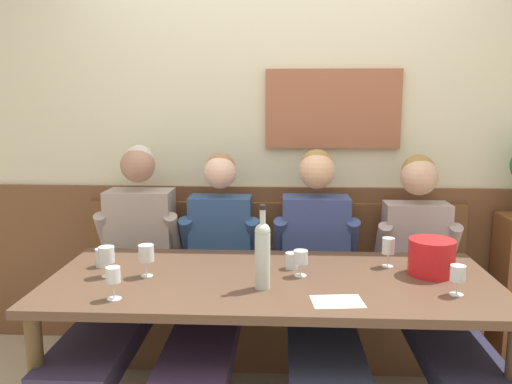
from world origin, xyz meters
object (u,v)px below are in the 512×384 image
object	(u,v)px
wine_bottle_amber_mid	(263,253)
wine_glass_near_bucket	(458,275)
wine_glass_mid_left	(388,248)
wine_glass_by_bottle	(113,277)
wine_glass_center_rear	(301,258)
person_center_right_seat	(432,284)
ice_bucket	(432,257)
water_tumbler_right	(102,258)
wine_glass_right_end	(107,256)
person_right_seat	(213,283)
person_left_seat	(125,274)
dining_table	(271,294)
wall_bench	(274,312)
water_tumbler_center	(292,261)
person_center_left_seat	(319,280)
wine_glass_mid_right	(146,255)

from	to	relation	value
wine_bottle_amber_mid	wine_glass_near_bucket	bearing A→B (deg)	-2.68
wine_glass_mid_left	wine_glass_by_bottle	size ratio (longest dim) A/B	1.06
wine_glass_center_rear	wine_glass_near_bucket	distance (m)	0.69
wine_glass_mid_left	person_center_right_seat	bearing A→B (deg)	25.67
ice_bucket	water_tumbler_right	bearing A→B (deg)	178.71
wine_glass_right_end	person_right_seat	bearing A→B (deg)	37.03
person_left_seat	wine_glass_center_rear	bearing A→B (deg)	-18.53
ice_bucket	wine_glass_mid_left	world-z (taller)	ice_bucket
dining_table	person_left_seat	size ratio (longest dim) A/B	1.56
dining_table	water_tumbler_right	world-z (taller)	water_tumbler_right
wall_bench	person_left_seat	size ratio (longest dim) A/B	1.79
dining_table	person_left_seat	xyz separation A→B (m)	(-0.81, 0.35, -0.04)
person_center_right_seat	water_tumbler_center	distance (m)	0.78
dining_table	ice_bucket	size ratio (longest dim) A/B	9.63
wine_glass_near_bucket	water_tumbler_center	xyz separation A→B (m)	(-0.70, 0.32, -0.05)
person_center_right_seat	wine_glass_near_bucket	distance (m)	0.55
person_right_seat	person_center_left_seat	distance (m)	0.57
dining_table	person_center_right_seat	distance (m)	0.90
wine_bottle_amber_mid	water_tumbler_center	distance (m)	0.33
wall_bench	wine_glass_mid_left	distance (m)	0.96
wine_glass_by_bottle	ice_bucket	bearing A→B (deg)	15.54
wine_glass_mid_right	ice_bucket	bearing A→B (deg)	4.13
wall_bench	person_left_seat	distance (m)	0.96
person_left_seat	wine_bottle_amber_mid	size ratio (longest dim) A/B	3.55
wine_bottle_amber_mid	water_tumbler_right	world-z (taller)	wine_bottle_amber_mid
wall_bench	wine_glass_mid_left	size ratio (longest dim) A/B	16.12
wall_bench	wine_glass_right_end	world-z (taller)	wall_bench
wine_glass_right_end	person_center_left_seat	bearing A→B (deg)	19.57
wine_glass_mid_left	wine_glass_by_bottle	distance (m)	1.33
person_center_left_seat	wine_glass_right_end	world-z (taller)	person_center_left_seat
person_right_seat	water_tumbler_center	xyz separation A→B (m)	(0.42, -0.18, 0.19)
person_center_right_seat	wine_glass_mid_left	distance (m)	0.37
dining_table	wine_glass_mid_left	world-z (taller)	wine_glass_mid_left
wine_glass_center_rear	person_left_seat	bearing A→B (deg)	161.47
dining_table	ice_bucket	world-z (taller)	ice_bucket
dining_table	wine_glass_mid_right	size ratio (longest dim) A/B	13.63
wine_glass_center_rear	wine_glass_near_bucket	xyz separation A→B (m)	(0.66, -0.21, 0.00)
person_left_seat	person_right_seat	size ratio (longest dim) A/B	1.01
wine_glass_mid_left	wine_glass_center_rear	world-z (taller)	wine_glass_mid_left
wine_glass_right_end	wine_glass_mid_right	size ratio (longest dim) A/B	0.95
person_center_right_seat	water_tumbler_center	size ratio (longest dim) A/B	16.56
wall_bench	wine_glass_mid_right	size ratio (longest dim) A/B	15.58
wall_bench	water_tumbler_right	world-z (taller)	wall_bench
wine_bottle_amber_mid	dining_table	bearing A→B (deg)	75.41
wine_glass_mid_right	water_tumbler_right	world-z (taller)	wine_glass_mid_right
person_right_seat	person_center_left_seat	world-z (taller)	person_center_left_seat
person_left_seat	person_center_left_seat	bearing A→B (deg)	-0.59
person_left_seat	water_tumbler_right	world-z (taller)	person_left_seat
water_tumbler_right	person_right_seat	bearing A→B (deg)	20.05
wine_glass_right_end	wine_glass_mid_right	world-z (taller)	wine_glass_mid_right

